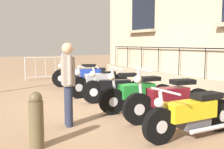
# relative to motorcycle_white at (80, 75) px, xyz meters

# --- Properties ---
(ground_plane) EXTENTS (60.00, 60.00, 0.00)m
(ground_plane) POSITION_rel_motorcycle_white_xyz_m (-0.19, 3.09, -0.43)
(ground_plane) COLOR #9E7A5B
(motorcycle_white) EXTENTS (2.06, 0.83, 1.31)m
(motorcycle_white) POSITION_rel_motorcycle_white_xyz_m (0.00, 0.00, 0.00)
(motorcycle_white) COLOR black
(motorcycle_white) RESTS_ON ground_plane
(motorcycle_blue) EXTENTS (1.88, 0.74, 1.06)m
(motorcycle_blue) POSITION_rel_motorcycle_white_xyz_m (-0.03, 0.98, -0.00)
(motorcycle_blue) COLOR black
(motorcycle_blue) RESTS_ON ground_plane
(motorcycle_silver) EXTENTS (2.07, 0.53, 0.97)m
(motorcycle_silver) POSITION_rel_motorcycle_white_xyz_m (0.09, 2.04, -0.01)
(motorcycle_silver) COLOR black
(motorcycle_silver) RESTS_ON ground_plane
(motorcycle_black) EXTENTS (1.89, 0.77, 1.01)m
(motorcycle_black) POSITION_rel_motorcycle_white_xyz_m (0.02, 3.06, -0.04)
(motorcycle_black) COLOR black
(motorcycle_black) RESTS_ON ground_plane
(motorcycle_green) EXTENTS (2.04, 0.73, 1.09)m
(motorcycle_green) POSITION_rel_motorcycle_white_xyz_m (-0.00, 4.17, -0.02)
(motorcycle_green) COLOR black
(motorcycle_green) RESTS_ON ground_plane
(motorcycle_maroon) EXTENTS (2.15, 0.71, 1.13)m
(motorcycle_maroon) POSITION_rel_motorcycle_white_xyz_m (-0.16, 5.16, 0.00)
(motorcycle_maroon) COLOR black
(motorcycle_maroon) RESTS_ON ground_plane
(motorcycle_yellow) EXTENTS (2.03, 0.72, 0.89)m
(motorcycle_yellow) POSITION_rel_motorcycle_white_xyz_m (0.11, 6.11, -0.03)
(motorcycle_yellow) COLOR black
(motorcycle_yellow) RESTS_ON ground_plane
(crowd_barrier) EXTENTS (2.25, 0.19, 1.05)m
(crowd_barrier) POSITION_rel_motorcycle_white_xyz_m (0.52, -2.50, 0.13)
(crowd_barrier) COLOR #B7B7BF
(crowd_barrier) RESTS_ON ground_plane
(bollard) EXTENTS (0.23, 0.23, 0.90)m
(bollard) POSITION_rel_motorcycle_white_xyz_m (2.64, 5.39, 0.02)
(bollard) COLOR brown
(bollard) RESTS_ON ground_plane
(pedestrian_standing) EXTENTS (0.26, 0.53, 1.66)m
(pedestrian_standing) POSITION_rel_motorcycle_white_xyz_m (1.85, 4.50, 0.50)
(pedestrian_standing) COLOR #23283D
(pedestrian_standing) RESTS_ON ground_plane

